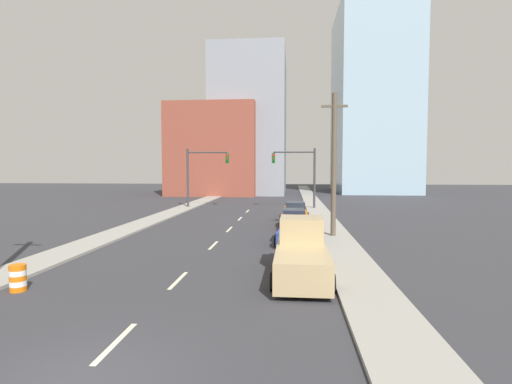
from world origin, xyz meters
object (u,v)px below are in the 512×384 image
(pickup_truck_tan, at_px, (301,253))
(sedan_blue, at_px, (295,231))
(traffic_signal_left, at_px, (199,170))
(sedan_red, at_px, (294,219))
(utility_pole_right_mid, at_px, (334,164))
(traffic_signal_right, at_px, (302,170))
(sedan_orange, at_px, (295,211))
(traffic_barrel, at_px, (18,278))

(pickup_truck_tan, xyz_separation_m, sedan_blue, (-0.19, 7.15, -0.22))
(traffic_signal_left, height_order, sedan_red, traffic_signal_left)
(utility_pole_right_mid, distance_m, sedan_red, 6.04)
(traffic_signal_right, height_order, sedan_red, traffic_signal_right)
(pickup_truck_tan, relative_size, sedan_orange, 1.30)
(traffic_signal_left, bearing_deg, pickup_truck_tan, -68.70)
(sedan_orange, bearing_deg, traffic_signal_left, 140.17)
(traffic_signal_left, xyz_separation_m, sedan_blue, (10.16, -19.40, -3.49))
(traffic_barrel, height_order, sedan_red, sedan_red)
(traffic_barrel, relative_size, sedan_blue, 0.21)
(pickup_truck_tan, bearing_deg, sedan_orange, 90.58)
(traffic_signal_right, xyz_separation_m, traffic_barrel, (-10.83, -29.48, -3.72))
(traffic_signal_left, height_order, traffic_signal_right, same)
(pickup_truck_tan, bearing_deg, traffic_signal_right, 88.79)
(traffic_signal_left, bearing_deg, utility_pole_right_mid, -54.27)
(pickup_truck_tan, distance_m, sedan_red, 12.94)
(utility_pole_right_mid, bearing_deg, traffic_barrel, -135.68)
(sedan_orange, bearing_deg, pickup_truck_tan, -92.02)
(sedan_orange, bearing_deg, utility_pole_right_mid, -78.80)
(sedan_blue, bearing_deg, pickup_truck_tan, -85.40)
(traffic_signal_left, bearing_deg, sedan_red, -53.37)
(traffic_signal_right, distance_m, sedan_blue, 19.73)
(sedan_blue, bearing_deg, utility_pole_right_mid, 41.83)
(pickup_truck_tan, bearing_deg, sedan_blue, 91.91)
(sedan_orange, bearing_deg, sedan_blue, -92.85)
(traffic_signal_right, xyz_separation_m, pickup_truck_tan, (-0.74, -26.55, -3.27))
(sedan_blue, distance_m, sedan_orange, 11.47)
(traffic_signal_left, relative_size, pickup_truck_tan, 1.02)
(traffic_signal_left, bearing_deg, sedan_blue, -62.35)
(traffic_signal_right, height_order, traffic_barrel, traffic_signal_right)
(traffic_signal_right, relative_size, traffic_barrel, 6.79)
(utility_pole_right_mid, relative_size, pickup_truck_tan, 1.43)
(traffic_barrel, height_order, sedan_blue, sedan_blue)
(utility_pole_right_mid, bearing_deg, sedan_red, 122.34)
(sedan_red, bearing_deg, traffic_barrel, -123.41)
(sedan_blue, bearing_deg, sedan_red, 93.44)
(utility_pole_right_mid, xyz_separation_m, sedan_orange, (-2.27, 9.54, -3.95))
(traffic_signal_left, relative_size, sedan_orange, 1.33)
(traffic_signal_left, xyz_separation_m, sedan_red, (10.13, -13.62, -3.56))
(traffic_barrel, distance_m, sedan_red, 18.67)
(traffic_signal_left, distance_m, utility_pole_right_mid, 21.52)
(utility_pole_right_mid, xyz_separation_m, traffic_barrel, (-12.30, -12.01, -4.13))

